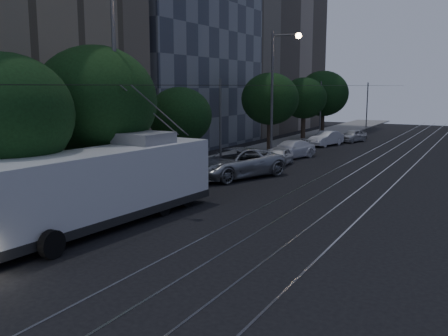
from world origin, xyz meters
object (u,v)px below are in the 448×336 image
pickup_silver (236,163)px  car_white_b (291,149)px  trolleybus (103,186)px  car_white_a (279,157)px  streetlamp_near (122,75)px  streetlamp_far (277,82)px  car_white_d (353,136)px  car_white_c (326,138)px

pickup_silver → car_white_b: pickup_silver is taller
trolleybus → car_white_a: 17.70m
streetlamp_near → streetlamp_far: 17.94m
trolleybus → pickup_silver: 12.03m
pickup_silver → car_white_b: 9.43m
car_white_d → streetlamp_near: 32.89m
car_white_a → car_white_b: bearing=91.9°
trolleybus → car_white_c: bearing=94.9°
car_white_a → car_white_b: size_ratio=0.77×
trolleybus → car_white_c: size_ratio=2.86×
pickup_silver → streetlamp_near: 10.63m
car_white_b → streetlamp_near: streetlamp_near is taller
streetlamp_near → car_white_d: bearing=85.8°
pickup_silver → streetlamp_far: bearing=117.5°
car_white_a → pickup_silver: bearing=-102.6°
streetlamp_far → car_white_d: bearing=80.9°
car_white_d → streetlamp_near: streetlamp_near is taller
pickup_silver → car_white_d: pickup_silver is taller
car_white_c → car_white_b: bearing=-75.1°
car_white_b → car_white_c: bearing=108.5°
streetlamp_far → car_white_b: bearing=39.7°
car_white_a → car_white_b: (-0.57, 3.77, 0.07)m
trolleybus → streetlamp_near: size_ratio=1.19×
car_white_b → car_white_d: 13.74m
pickup_silver → streetlamp_near: size_ratio=0.65×
pickup_silver → car_white_b: size_ratio=1.36×
car_white_b → streetlamp_far: streetlamp_far is taller
car_white_d → trolleybus: bearing=-75.6°
car_white_a → car_white_c: size_ratio=0.88×
streetlamp_near → car_white_c: bearing=88.1°
pickup_silver → car_white_c: size_ratio=1.55×
trolleybus → car_white_a: trolleybus is taller
car_white_b → car_white_c: (0.00, 9.26, -0.00)m
car_white_b → car_white_d: bearing=102.6°
trolleybus → streetlamp_near: streetlamp_near is taller
streetlamp_near → streetlamp_far: (0.04, 17.93, -0.20)m
car_white_d → streetlamp_near: size_ratio=0.37×
pickup_silver → streetlamp_far: 10.02m
car_white_b → car_white_c: size_ratio=1.14×
car_white_c → car_white_d: (1.42, 4.41, -0.05)m
car_white_b → pickup_silver: bearing=-71.5°
car_white_b → car_white_c: 9.26m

